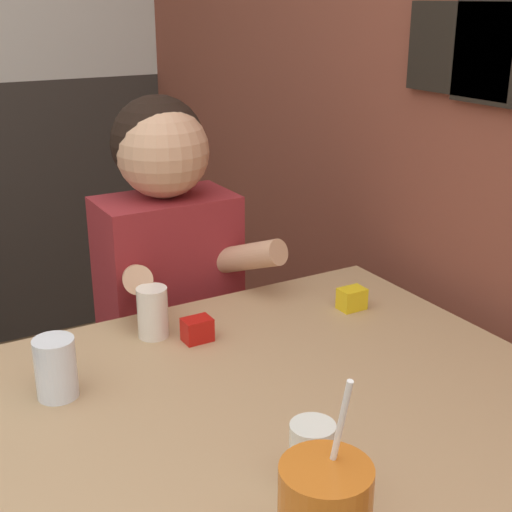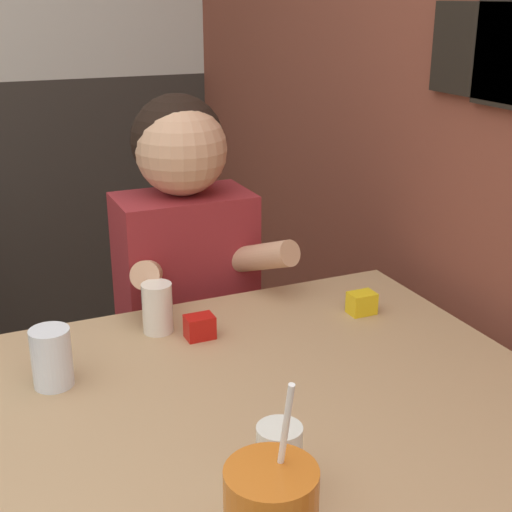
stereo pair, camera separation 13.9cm
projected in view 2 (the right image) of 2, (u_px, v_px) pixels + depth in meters
The scene contains 8 objects.
brick_wall_right at pixel (355, 22), 2.02m from camera, with size 0.08×4.38×2.70m.
main_table at pixel (272, 425), 1.31m from camera, with size 1.04×0.92×0.74m.
person_seated at pixel (187, 304), 1.88m from camera, with size 0.42×0.42×1.20m.
glass_near_pitcher at pixel (52, 358), 1.30m from camera, with size 0.07×0.07×0.11m.
glass_center at pixel (279, 459), 1.02m from camera, with size 0.07×0.07×0.11m.
glass_far_side at pixel (157, 308), 1.52m from camera, with size 0.07×0.07×0.11m.
condiment_ketchup at pixel (200, 327), 1.50m from camera, with size 0.06×0.04×0.05m.
condiment_mustard at pixel (362, 303), 1.61m from camera, with size 0.06×0.04×0.05m.
Camera 2 is at (0.06, -0.65, 1.42)m, focal length 50.00 mm.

